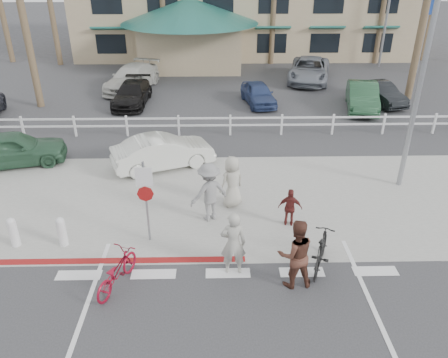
{
  "coord_description": "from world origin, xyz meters",
  "views": [
    {
      "loc": [
        -0.3,
        -8.61,
        7.74
      ],
      "look_at": [
        -0.05,
        3.23,
        1.5
      ],
      "focal_mm": 35.0,
      "sensor_mm": 36.0,
      "label": 1
    }
  ],
  "objects_px": {
    "bike_black": "(321,251)",
    "car_red_compact": "(12,149)",
    "sign_post": "(146,198)",
    "bike_red": "(116,271)",
    "car_white_sedan": "(163,152)"
  },
  "relations": [
    {
      "from": "bike_black",
      "to": "car_white_sedan",
      "type": "relative_size",
      "value": 0.46
    },
    {
      "from": "car_white_sedan",
      "to": "car_red_compact",
      "type": "relative_size",
      "value": 0.98
    },
    {
      "from": "bike_black",
      "to": "car_white_sedan",
      "type": "distance_m",
      "value": 8.03
    },
    {
      "from": "bike_red",
      "to": "bike_black",
      "type": "distance_m",
      "value": 5.42
    },
    {
      "from": "sign_post",
      "to": "bike_red",
      "type": "xyz_separation_m",
      "value": [
        -0.56,
        -2.02,
        -0.98
      ]
    },
    {
      "from": "bike_red",
      "to": "car_red_compact",
      "type": "distance_m",
      "value": 9.22
    },
    {
      "from": "sign_post",
      "to": "bike_black",
      "type": "xyz_separation_m",
      "value": [
        4.82,
        -1.39,
        -0.9
      ]
    },
    {
      "from": "bike_red",
      "to": "bike_black",
      "type": "height_order",
      "value": "bike_black"
    },
    {
      "from": "bike_black",
      "to": "car_red_compact",
      "type": "bearing_deg",
      "value": -9.43
    },
    {
      "from": "sign_post",
      "to": "car_red_compact",
      "type": "distance_m",
      "value": 8.15
    },
    {
      "from": "sign_post",
      "to": "bike_red",
      "type": "relative_size",
      "value": 1.61
    },
    {
      "from": "bike_red",
      "to": "car_red_compact",
      "type": "height_order",
      "value": "car_red_compact"
    },
    {
      "from": "bike_red",
      "to": "car_red_compact",
      "type": "relative_size",
      "value": 0.44
    },
    {
      "from": "car_white_sedan",
      "to": "bike_red",
      "type": "bearing_deg",
      "value": 153.96
    },
    {
      "from": "sign_post",
      "to": "bike_black",
      "type": "relative_size",
      "value": 1.59
    }
  ]
}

